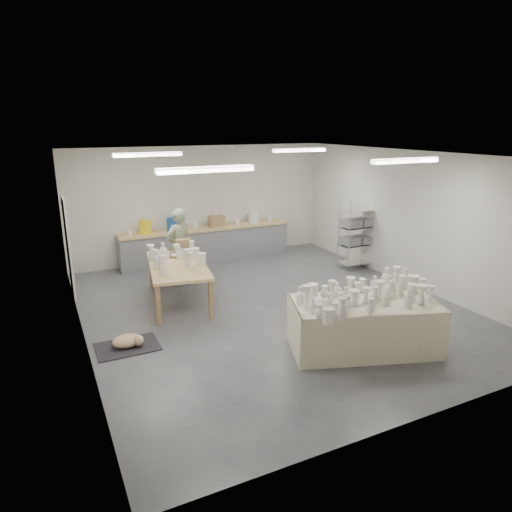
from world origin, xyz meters
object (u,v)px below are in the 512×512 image
drying_table (364,323)px  red_stool (177,268)px  potter (179,247)px  work_table (177,261)px

drying_table → red_stool: size_ratio=5.72×
potter → drying_table: bearing=94.0°
work_table → drying_table: bearing=-48.4°
drying_table → potter: size_ratio=1.45×
red_stool → work_table: bearing=-104.7°
potter → work_table: bearing=53.4°
drying_table → work_table: size_ratio=1.08×
potter → red_stool: potter is taller
work_table → red_stool: 1.38m
drying_table → work_table: (-2.08, 3.38, 0.39)m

